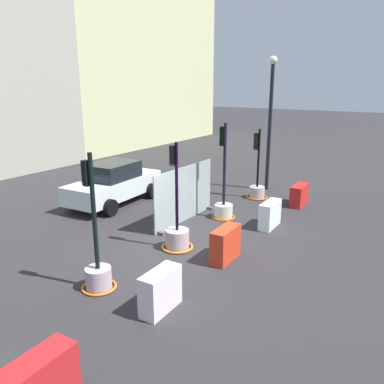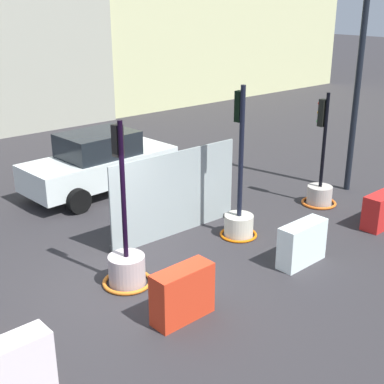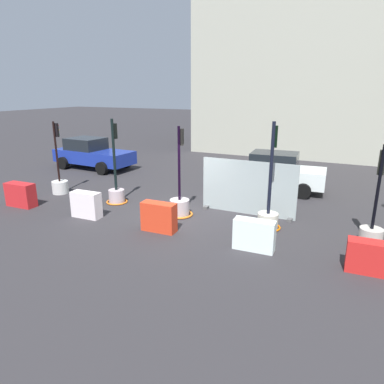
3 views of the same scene
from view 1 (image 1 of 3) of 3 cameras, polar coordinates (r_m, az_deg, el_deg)
ground_plane at (r=11.42m, az=-0.81°, el=-8.33°), size 120.00×120.00×0.00m
traffic_light_1 at (r=9.44m, az=-13.64°, el=-10.67°), size 0.82×0.82×3.22m
traffic_light_2 at (r=11.32m, az=-2.21°, el=-6.16°), size 0.93×0.93×3.10m
traffic_light_3 at (r=13.83m, az=4.62°, el=-1.55°), size 0.83×0.83×3.36m
traffic_light_4 at (r=16.42m, az=9.45°, el=0.68°), size 0.89×0.89×2.87m
construction_barrier_1 at (r=8.45m, az=-4.63°, el=-14.20°), size 1.05×0.45×0.90m
construction_barrier_2 at (r=10.62m, az=4.91°, el=-7.62°), size 1.10×0.45×0.92m
construction_barrier_3 at (r=13.20m, az=11.32°, el=-3.24°), size 1.13×0.43×0.87m
construction_barrier_4 at (r=15.81m, az=15.38°, el=-0.45°), size 1.16×0.47×0.81m
car_white_van at (r=15.70m, az=-11.33°, el=1.24°), size 4.31×2.24×1.65m
building_corner_block at (r=32.83m, az=-12.42°, el=22.38°), size 17.19×9.76×17.24m
street_lamp_post at (r=17.38m, az=11.38°, el=11.33°), size 0.36×0.36×5.71m
site_fence_panel at (r=13.42m, az=-1.08°, el=-0.51°), size 3.38×0.50×1.91m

